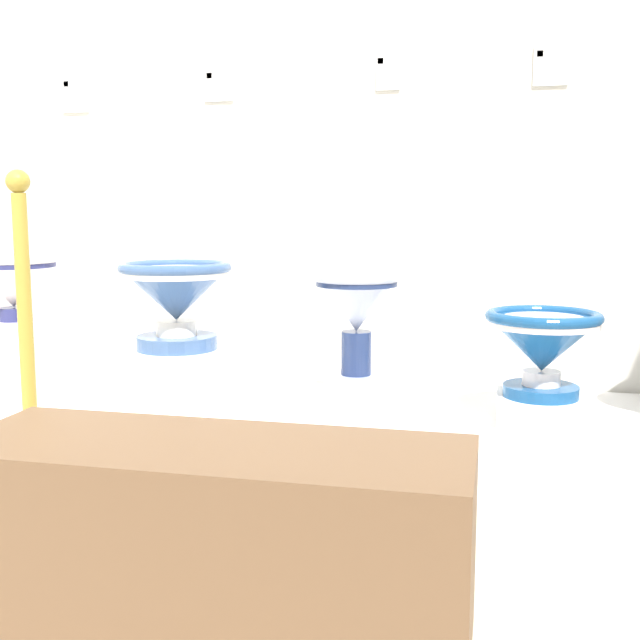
# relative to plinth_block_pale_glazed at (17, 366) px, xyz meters

# --- Properties ---
(wall_back) EXTENTS (4.04, 0.06, 2.93)m
(wall_back) POSITION_rel_plinth_block_pale_glazed_xyz_m (1.34, 0.63, 1.23)
(wall_back) COLOR white
(wall_back) RESTS_ON ground_plane
(display_platform) EXTENTS (3.38, 1.02, 0.12)m
(display_platform) POSITION_rel_plinth_block_pale_glazed_xyz_m (1.34, 0.07, -0.18)
(display_platform) COLOR white
(display_platform) RESTS_ON ground_plane
(plinth_block_pale_glazed) EXTENTS (0.35, 0.28, 0.24)m
(plinth_block_pale_glazed) POSITION_rel_plinth_block_pale_glazed_xyz_m (0.00, 0.00, 0.00)
(plinth_block_pale_glazed) COLOR white
(plinth_block_pale_glazed) RESTS_ON display_platform
(antique_toilet_pale_glazed) EXTENTS (0.36, 0.36, 0.33)m
(antique_toilet_pale_glazed) POSITION_rel_plinth_block_pale_glazed_xyz_m (0.00, -0.00, 0.34)
(antique_toilet_pale_glazed) COLOR white
(antique_toilet_pale_glazed) RESTS_ON plinth_block_pale_glazed
(plinth_block_central_ornate) EXTENTS (0.34, 0.35, 0.21)m
(plinth_block_central_ornate) POSITION_rel_plinth_block_pale_glazed_xyz_m (0.69, 0.00, -0.01)
(plinth_block_central_ornate) COLOR white
(plinth_block_central_ornate) RESTS_ON display_platform
(antique_toilet_central_ornate) EXTENTS (0.42, 0.42, 0.33)m
(antique_toilet_central_ornate) POSITION_rel_plinth_block_pale_glazed_xyz_m (0.69, 0.00, 0.31)
(antique_toilet_central_ornate) COLOR #3E5E93
(antique_toilet_central_ornate) RESTS_ON plinth_block_central_ornate
(plinth_block_tall_cobalt) EXTENTS (0.40, 0.29, 0.06)m
(plinth_block_tall_cobalt) POSITION_rel_plinth_block_pale_glazed_xyz_m (1.37, 0.10, -0.09)
(plinth_block_tall_cobalt) COLOR white
(plinth_block_tall_cobalt) RESTS_ON display_platform
(antique_toilet_tall_cobalt) EXTENTS (0.32, 0.32, 0.46)m
(antique_toilet_tall_cobalt) POSITION_rel_plinth_block_pale_glazed_xyz_m (1.37, 0.10, 0.25)
(antique_toilet_tall_cobalt) COLOR silver
(antique_toilet_tall_cobalt) RESTS_ON plinth_block_tall_cobalt
(plinth_block_slender_white) EXTENTS (0.30, 0.32, 0.08)m
(plinth_block_slender_white) POSITION_rel_plinth_block_pale_glazed_xyz_m (2.04, 0.07, -0.08)
(plinth_block_slender_white) COLOR white
(plinth_block_slender_white) RESTS_ON display_platform
(antique_toilet_slender_white) EXTENTS (0.40, 0.40, 0.31)m
(antique_toilet_slender_white) POSITION_rel_plinth_block_pale_glazed_xyz_m (2.04, 0.07, 0.17)
(antique_toilet_slender_white) COLOR navy
(antique_toilet_slender_white) RESTS_ON plinth_block_slender_white
(info_placard_first) EXTENTS (0.13, 0.01, 0.16)m
(info_placard_first) POSITION_rel_plinth_block_pale_glazed_xyz_m (-0.03, 0.59, 1.14)
(info_placard_first) COLOR white
(info_placard_second) EXTENTS (0.13, 0.01, 0.14)m
(info_placard_second) POSITION_rel_plinth_block_pale_glazed_xyz_m (0.66, 0.59, 1.16)
(info_placard_second) COLOR white
(info_placard_third) EXTENTS (0.10, 0.01, 0.15)m
(info_placard_third) POSITION_rel_plinth_block_pale_glazed_xyz_m (1.40, 0.59, 1.19)
(info_placard_third) COLOR white
(info_placard_fourth) EXTENTS (0.14, 0.01, 0.16)m
(info_placard_fourth) POSITION_rel_plinth_block_pale_glazed_xyz_m (2.05, 0.59, 1.19)
(info_placard_fourth) COLOR white
(stanchion_post_near_left) EXTENTS (0.23, 0.23, 0.96)m
(stanchion_post_near_left) POSITION_rel_plinth_block_pale_glazed_xyz_m (0.63, -0.87, 0.07)
(stanchion_post_near_left) COLOR gold
(stanchion_post_near_left) RESTS_ON ground_plane
(museum_bench) EXTENTS (1.02, 0.36, 0.40)m
(museum_bench) POSITION_rel_plinth_block_pale_glazed_xyz_m (1.34, -1.34, -0.03)
(museum_bench) COLOR brown
(museum_bench) RESTS_ON ground_plane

